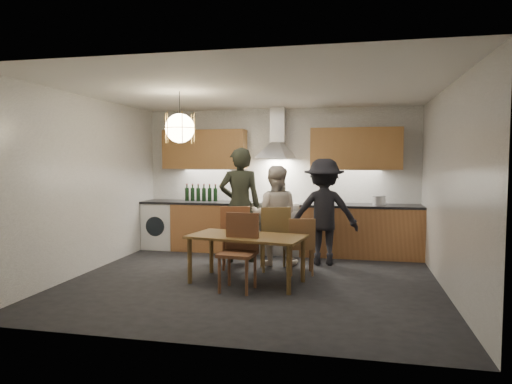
% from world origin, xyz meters
% --- Properties ---
extents(ground, '(5.00, 5.00, 0.00)m').
position_xyz_m(ground, '(0.00, 0.00, 0.00)').
color(ground, black).
rests_on(ground, ground).
extents(room_shell, '(5.02, 4.52, 2.61)m').
position_xyz_m(room_shell, '(0.00, 0.00, 1.71)').
color(room_shell, white).
rests_on(room_shell, ground).
extents(counter_run, '(5.00, 0.62, 0.90)m').
position_xyz_m(counter_run, '(0.02, 1.95, 0.45)').
color(counter_run, '#BD7D49').
rests_on(counter_run, ground).
extents(range_stove, '(0.90, 0.60, 0.92)m').
position_xyz_m(range_stove, '(0.00, 1.94, 0.44)').
color(range_stove, silver).
rests_on(range_stove, ground).
extents(wall_fixtures, '(4.30, 0.54, 1.10)m').
position_xyz_m(wall_fixtures, '(0.00, 2.07, 1.87)').
color(wall_fixtures, '#BA8347').
rests_on(wall_fixtures, ground).
extents(pendant_lamp, '(0.43, 0.43, 0.70)m').
position_xyz_m(pendant_lamp, '(-1.00, -0.10, 2.10)').
color(pendant_lamp, black).
rests_on(pendant_lamp, ground).
extents(dining_table, '(1.64, 1.01, 0.65)m').
position_xyz_m(dining_table, '(-0.05, -0.12, 0.57)').
color(dining_table, brown).
rests_on(dining_table, ground).
extents(chair_back_left, '(0.53, 0.53, 0.97)m').
position_xyz_m(chair_back_left, '(-0.40, 0.60, 0.56)').
color(chair_back_left, brown).
rests_on(chair_back_left, ground).
extents(chair_back_mid, '(0.54, 0.54, 0.97)m').
position_xyz_m(chair_back_mid, '(0.21, 0.60, 0.56)').
color(chair_back_mid, brown).
rests_on(chair_back_mid, ground).
extents(chair_back_right, '(0.44, 0.44, 0.83)m').
position_xyz_m(chair_back_right, '(0.62, 0.45, 0.48)').
color(chair_back_right, brown).
rests_on(chair_back_right, ground).
extents(chair_front, '(0.48, 0.48, 0.98)m').
position_xyz_m(chair_front, '(-0.07, -0.42, 0.56)').
color(chair_front, brown).
rests_on(chair_front, ground).
extents(person_left, '(0.79, 0.64, 1.86)m').
position_xyz_m(person_left, '(-0.46, 1.12, 0.93)').
color(person_left, black).
rests_on(person_left, ground).
extents(person_mid, '(0.81, 0.65, 1.57)m').
position_xyz_m(person_mid, '(0.13, 1.06, 0.79)').
color(person_mid, beige).
rests_on(person_mid, ground).
extents(person_right, '(1.15, 0.74, 1.69)m').
position_xyz_m(person_right, '(0.89, 1.22, 0.84)').
color(person_right, black).
rests_on(person_right, ground).
extents(mixing_bowl, '(0.35, 0.35, 0.06)m').
position_xyz_m(mixing_bowl, '(0.89, 1.87, 0.93)').
color(mixing_bowl, '#B6B6BA').
rests_on(mixing_bowl, counter_run).
extents(stock_pot, '(0.27, 0.27, 0.15)m').
position_xyz_m(stock_pot, '(1.77, 1.91, 0.97)').
color(stock_pot, silver).
rests_on(stock_pot, counter_run).
extents(wine_bottles, '(0.63, 0.08, 0.31)m').
position_xyz_m(wine_bottles, '(-1.44, 2.03, 1.06)').
color(wine_bottles, black).
rests_on(wine_bottles, counter_run).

